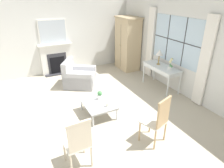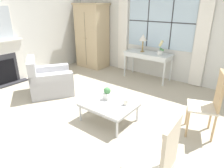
{
  "view_description": "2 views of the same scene",
  "coord_description": "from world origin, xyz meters",
  "px_view_note": "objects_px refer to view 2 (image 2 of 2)",
  "views": [
    {
      "loc": [
        4.46,
        -1.39,
        2.93
      ],
      "look_at": [
        0.51,
        0.6,
        0.84
      ],
      "focal_mm": 32.0,
      "sensor_mm": 36.0,
      "label": 1
    },
    {
      "loc": [
        2.41,
        -2.23,
        2.04
      ],
      "look_at": [
        0.29,
        0.52,
        0.61
      ],
      "focal_mm": 32.0,
      "sensor_mm": 36.0,
      "label": 2
    }
  ],
  "objects_px": {
    "side_chair_wooden": "(210,101)",
    "pillar_candle": "(126,102)",
    "console_table": "(148,56)",
    "armoire": "(92,36)",
    "fireplace": "(1,60)",
    "potted_orchid": "(160,49)",
    "accent_chair_wooden": "(159,159)",
    "table_lamp": "(143,38)",
    "potted_plant_small": "(107,93)",
    "armchair_upholstered": "(50,81)",
    "coffee_table": "(109,105)"
  },
  "relations": [
    {
      "from": "console_table",
      "to": "accent_chair_wooden",
      "type": "distance_m",
      "value": 3.9
    },
    {
      "from": "console_table",
      "to": "coffee_table",
      "type": "relative_size",
      "value": 1.39
    },
    {
      "from": "console_table",
      "to": "pillar_candle",
      "type": "relative_size",
      "value": 10.39
    },
    {
      "from": "armoire",
      "to": "potted_orchid",
      "type": "xyz_separation_m",
      "value": [
        2.42,
        0.04,
        -0.12
      ]
    },
    {
      "from": "armoire",
      "to": "armchair_upholstered",
      "type": "relative_size",
      "value": 1.61
    },
    {
      "from": "side_chair_wooden",
      "to": "coffee_table",
      "type": "distance_m",
      "value": 1.67
    },
    {
      "from": "table_lamp",
      "to": "coffee_table",
      "type": "relative_size",
      "value": 0.53
    },
    {
      "from": "coffee_table",
      "to": "pillar_candle",
      "type": "xyz_separation_m",
      "value": [
        0.29,
        0.13,
        0.09
      ]
    },
    {
      "from": "table_lamp",
      "to": "pillar_candle",
      "type": "height_order",
      "value": "table_lamp"
    },
    {
      "from": "coffee_table",
      "to": "console_table",
      "type": "bearing_deg",
      "value": 102.43
    },
    {
      "from": "accent_chair_wooden",
      "to": "potted_plant_small",
      "type": "relative_size",
      "value": 4.42
    },
    {
      "from": "potted_orchid",
      "to": "coffee_table",
      "type": "xyz_separation_m",
      "value": [
        0.18,
        -2.42,
        -0.57
      ]
    },
    {
      "from": "fireplace",
      "to": "pillar_candle",
      "type": "bearing_deg",
      "value": 6.38
    },
    {
      "from": "side_chair_wooden",
      "to": "pillar_candle",
      "type": "distance_m",
      "value": 1.35
    },
    {
      "from": "console_table",
      "to": "potted_plant_small",
      "type": "xyz_separation_m",
      "value": [
        0.42,
        -2.32,
        -0.18
      ]
    },
    {
      "from": "side_chair_wooden",
      "to": "pillar_candle",
      "type": "bearing_deg",
      "value": -156.37
    },
    {
      "from": "table_lamp",
      "to": "potted_plant_small",
      "type": "xyz_separation_m",
      "value": [
        0.6,
        -2.32,
        -0.64
      ]
    },
    {
      "from": "armchair_upholstered",
      "to": "potted_plant_small",
      "type": "relative_size",
      "value": 5.32
    },
    {
      "from": "coffee_table",
      "to": "potted_plant_small",
      "type": "bearing_deg",
      "value": 139.2
    },
    {
      "from": "pillar_candle",
      "to": "armchair_upholstered",
      "type": "bearing_deg",
      "value": -179.86
    },
    {
      "from": "potted_orchid",
      "to": "accent_chair_wooden",
      "type": "height_order",
      "value": "potted_orchid"
    },
    {
      "from": "armoire",
      "to": "coffee_table",
      "type": "xyz_separation_m",
      "value": [
        2.6,
        -2.39,
        -0.69
      ]
    },
    {
      "from": "potted_orchid",
      "to": "accent_chair_wooden",
      "type": "relative_size",
      "value": 0.36
    },
    {
      "from": "potted_orchid",
      "to": "accent_chair_wooden",
      "type": "distance_m",
      "value": 3.76
    },
    {
      "from": "fireplace",
      "to": "potted_orchid",
      "type": "relative_size",
      "value": 5.28
    },
    {
      "from": "pillar_candle",
      "to": "console_table",
      "type": "bearing_deg",
      "value": 109.65
    },
    {
      "from": "armoire",
      "to": "potted_orchid",
      "type": "distance_m",
      "value": 2.42
    },
    {
      "from": "fireplace",
      "to": "side_chair_wooden",
      "type": "xyz_separation_m",
      "value": [
        4.84,
        0.94,
        -0.06
      ]
    },
    {
      "from": "table_lamp",
      "to": "accent_chair_wooden",
      "type": "xyz_separation_m",
      "value": [
        2.13,
        -3.39,
        -0.54
      ]
    },
    {
      "from": "coffee_table",
      "to": "armchair_upholstered",
      "type": "bearing_deg",
      "value": 176.35
    },
    {
      "from": "side_chair_wooden",
      "to": "potted_orchid",
      "type": "bearing_deg",
      "value": 133.85
    },
    {
      "from": "armchair_upholstered",
      "to": "pillar_candle",
      "type": "bearing_deg",
      "value": 0.14
    },
    {
      "from": "armchair_upholstered",
      "to": "console_table",
      "type": "bearing_deg",
      "value": 59.17
    },
    {
      "from": "armoire",
      "to": "side_chair_wooden",
      "type": "xyz_separation_m",
      "value": [
        4.11,
        -1.72,
        -0.41
      ]
    },
    {
      "from": "armoire",
      "to": "pillar_candle",
      "type": "relative_size",
      "value": 16.23
    },
    {
      "from": "coffee_table",
      "to": "potted_plant_small",
      "type": "height_order",
      "value": "potted_plant_small"
    },
    {
      "from": "fireplace",
      "to": "potted_orchid",
      "type": "xyz_separation_m",
      "value": [
        3.15,
        2.7,
        0.23
      ]
    },
    {
      "from": "potted_orchid",
      "to": "coffee_table",
      "type": "bearing_deg",
      "value": -85.75
    },
    {
      "from": "fireplace",
      "to": "coffee_table",
      "type": "height_order",
      "value": "fireplace"
    },
    {
      "from": "table_lamp",
      "to": "potted_plant_small",
      "type": "bearing_deg",
      "value": -75.51
    },
    {
      "from": "console_table",
      "to": "coffee_table",
      "type": "distance_m",
      "value": 2.5
    },
    {
      "from": "table_lamp",
      "to": "potted_orchid",
      "type": "relative_size",
      "value": 1.3
    },
    {
      "from": "armoire",
      "to": "potted_orchid",
      "type": "relative_size",
      "value": 5.35
    },
    {
      "from": "console_table",
      "to": "table_lamp",
      "type": "bearing_deg",
      "value": 178.3
    },
    {
      "from": "potted_orchid",
      "to": "side_chair_wooden",
      "type": "bearing_deg",
      "value": -46.15
    },
    {
      "from": "potted_plant_small",
      "to": "side_chair_wooden",
      "type": "bearing_deg",
      "value": 19.07
    },
    {
      "from": "armoire",
      "to": "pillar_candle",
      "type": "distance_m",
      "value": 3.71
    },
    {
      "from": "potted_orchid",
      "to": "potted_plant_small",
      "type": "relative_size",
      "value": 1.6
    },
    {
      "from": "console_table",
      "to": "side_chair_wooden",
      "type": "bearing_deg",
      "value": -40.66
    },
    {
      "from": "armchair_upholstered",
      "to": "pillar_candle",
      "type": "relative_size",
      "value": 10.09
    }
  ]
}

